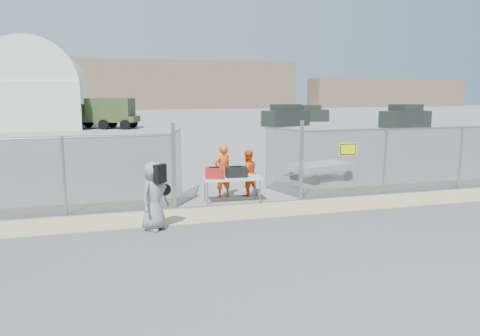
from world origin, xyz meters
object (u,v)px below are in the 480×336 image
object	(u,v)px
security_worker_left	(223,171)
utility_trailer	(321,171)
visitor	(154,196)
security_worker_right	(247,173)
folding_table	(232,190)

from	to	relation	value
security_worker_left	utility_trailer	distance (m)	4.69
security_worker_left	visitor	bearing A→B (deg)	30.06
security_worker_left	security_worker_right	world-z (taller)	security_worker_left
visitor	utility_trailer	xyz separation A→B (m)	(6.79, 4.76, -0.50)
folding_table	visitor	world-z (taller)	visitor
security_worker_left	security_worker_right	xyz separation A→B (m)	(0.82, -0.02, -0.10)
security_worker_left	security_worker_right	bearing A→B (deg)	157.95
visitor	utility_trailer	size ratio (longest dim) A/B	0.59
security_worker_left	utility_trailer	world-z (taller)	security_worker_left
security_worker_left	security_worker_right	distance (m)	0.83
security_worker_right	utility_trailer	xyz separation A→B (m)	(3.49, 1.79, -0.40)
folding_table	utility_trailer	world-z (taller)	folding_table
security_worker_left	utility_trailer	size ratio (longest dim) A/B	0.59
folding_table	security_worker_right	bearing A→B (deg)	49.22
folding_table	visitor	xyz separation A→B (m)	(-2.59, -2.26, 0.47)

